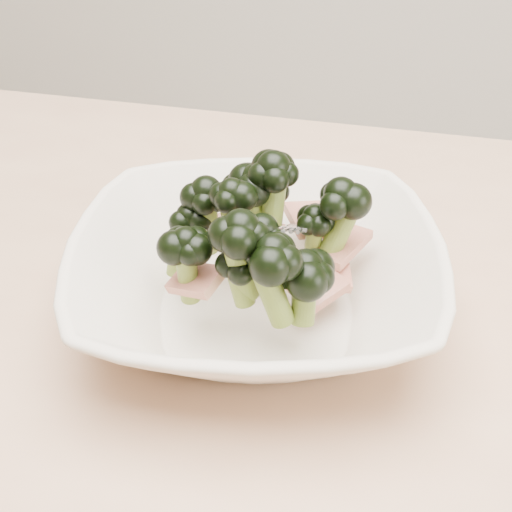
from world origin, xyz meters
name	(u,v)px	position (x,y,z in m)	size (l,w,h in m)	color
dining_table	(284,454)	(0.00, 0.00, 0.65)	(1.20, 0.80, 0.75)	tan
broccoli_dish	(257,267)	(-0.03, 0.04, 0.79)	(0.31, 0.31, 0.12)	beige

